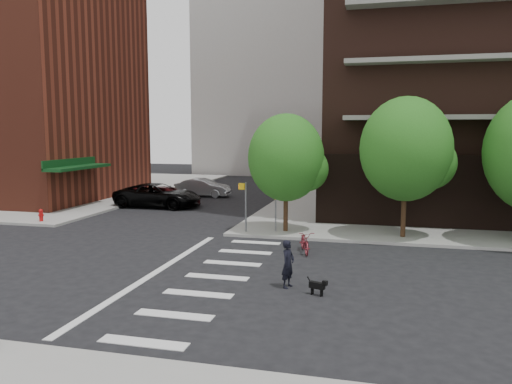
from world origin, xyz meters
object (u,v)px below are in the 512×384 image
object	(u,v)px
parked_car_silver	(203,187)
scooter	(305,242)
parked_car_black	(158,195)
parked_car_maroon	(169,196)
dog_walker	(288,264)
fire_hydrant	(41,214)

from	to	relation	value
parked_car_silver	scooter	distance (m)	20.46
parked_car_black	parked_car_maroon	size ratio (longest dim) A/B	1.29
parked_car_maroon	dog_walker	distance (m)	20.73
parked_car_maroon	dog_walker	xyz separation A→B (m)	(11.98, -16.92, 0.15)
parked_car_black	parked_car_maroon	xyz separation A→B (m)	(0.39, 0.94, -0.17)
parked_car_silver	dog_walker	world-z (taller)	dog_walker
parked_car_black	scooter	world-z (taller)	parked_car_black
fire_hydrant	parked_car_maroon	world-z (taller)	parked_car_maroon
parked_car_maroon	scooter	bearing A→B (deg)	-136.59
fire_hydrant	parked_car_black	size ratio (longest dim) A/B	0.12
parked_car_black	dog_walker	distance (m)	20.21
parked_car_maroon	scooter	distance (m)	16.69
scooter	dog_walker	xyz separation A→B (m)	(0.16, -5.14, 0.33)
fire_hydrant	scooter	size ratio (longest dim) A/B	0.38
fire_hydrant	scooter	distance (m)	16.44
scooter	parked_car_maroon	bearing A→B (deg)	118.40
parked_car_maroon	scooter	size ratio (longest dim) A/B	2.48
parked_car_maroon	parked_car_silver	xyz separation A→B (m)	(0.70, 5.39, 0.06)
parked_car_black	dog_walker	size ratio (longest dim) A/B	3.68
dog_walker	scooter	bearing A→B (deg)	19.96
parked_car_black	dog_walker	xyz separation A→B (m)	(12.38, -15.98, -0.02)
fire_hydrant	parked_car_silver	bearing A→B (deg)	70.29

